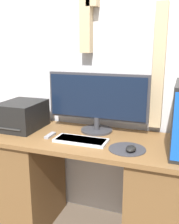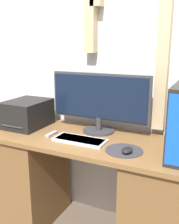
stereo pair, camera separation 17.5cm
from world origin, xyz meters
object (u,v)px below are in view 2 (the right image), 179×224
at_px(remote_control, 51,134).
at_px(mouse, 127,150).
at_px(monitor, 99,100).
at_px(keyboard, 80,140).
at_px(printer, 27,114).

bearing_deg(remote_control, mouse, -7.19).
bearing_deg(remote_control, monitor, 39.31).
xyz_separation_m(monitor, remote_control, (-0.27, -0.22, -0.23)).
height_order(keyboard, remote_control, keyboard).
bearing_deg(printer, monitor, 12.34).
bearing_deg(monitor, remote_control, -140.69).
xyz_separation_m(mouse, remote_control, (-0.58, 0.07, -0.01)).
bearing_deg(mouse, keyboard, 171.48).
height_order(monitor, mouse, monitor).
relative_size(monitor, remote_control, 6.32).
xyz_separation_m(monitor, keyboard, (-0.03, -0.24, -0.23)).
relative_size(mouse, remote_control, 0.77).
relative_size(mouse, printer, 0.26).
bearing_deg(monitor, printer, -167.66).
relative_size(keyboard, mouse, 3.88).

